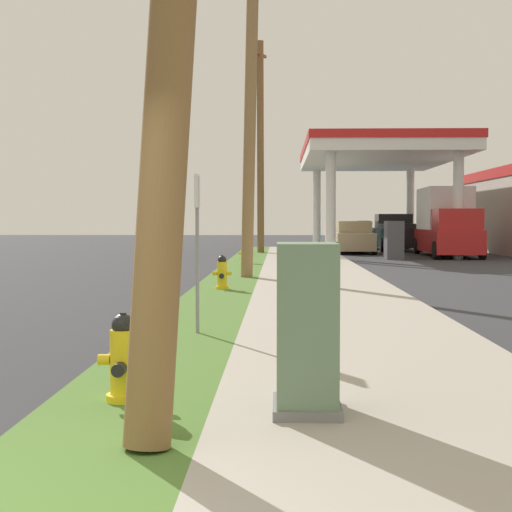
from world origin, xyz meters
TOP-DOWN VIEW (x-y plane):
  - fire_hydrant_nearest at (0.65, 2.75)m, footprint 0.42×0.38m
  - fire_hydrant_second at (0.69, 13.21)m, footprint 0.42×0.38m
  - fire_hydrant_third at (0.73, 23.37)m, footprint 0.42×0.37m
  - utility_pole_midground at (1.18, 16.92)m, footprint 1.09×1.06m
  - utility_pole_background at (1.06, 32.19)m, footprint 0.58×1.36m
  - utility_cabinet at (2.17, 2.44)m, footprint 0.53×0.69m
  - street_sign_post at (0.85, 6.66)m, footprint 0.05×0.36m
  - car_tan_by_near_pump at (5.62, 34.46)m, footprint 2.00×4.53m
  - car_teal_by_far_pump at (6.32, 41.46)m, footprint 2.06×4.55m
  - truck_black_at_forecourt at (8.24, 38.13)m, footprint 2.20×5.43m
  - truck_red_on_apron at (9.47, 31.11)m, footprint 2.31×6.46m

SIDE VIEW (x-z plane):
  - fire_hydrant_nearest at x=0.65m, z-range 0.07..0.82m
  - fire_hydrant_second at x=0.69m, z-range 0.07..0.82m
  - fire_hydrant_third at x=0.73m, z-range 0.07..0.82m
  - car_tan_by_near_pump at x=5.62m, z-range -0.07..1.51m
  - car_teal_by_far_pump at x=6.32m, z-range -0.07..1.51m
  - utility_cabinet at x=2.17m, z-range 0.08..1.41m
  - truck_black_at_forecourt at x=8.24m, z-range -0.07..1.90m
  - truck_red_on_apron at x=9.47m, z-range -0.07..3.04m
  - street_sign_post at x=0.85m, z-range 0.57..2.69m
  - utility_pole_midground at x=1.18m, z-range 0.20..9.64m
  - utility_pole_background at x=1.06m, z-range 0.20..9.98m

